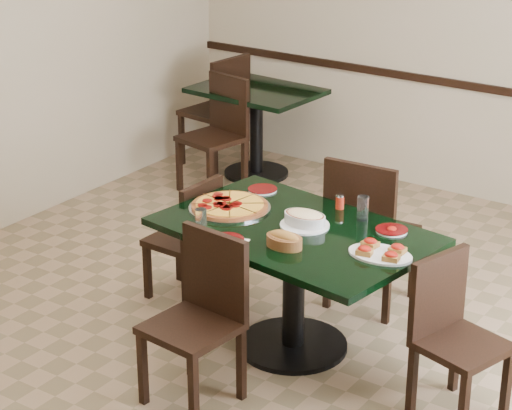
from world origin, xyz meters
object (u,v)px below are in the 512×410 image
Objects in this scene: lasagna_casserole at (305,219)px; pepperoni_pizza at (230,206)px; main_table at (294,258)px; back_chair_left at (221,105)px; bread_basket at (284,240)px; bruschetta_platter at (380,252)px; chair_near at (202,309)px; chair_far at (367,226)px; chair_left at (191,234)px; chair_right at (451,328)px; back_table at (256,115)px; back_chair_near at (219,127)px.

pepperoni_pizza is at bearing -176.08° from lasagna_casserole.
back_chair_left is at bearing 141.69° from main_table.
bread_basket is 0.51m from bruschetta_platter.
chair_near is 3.61m from back_chair_left.
lasagna_casserole reaches higher than main_table.
back_chair_left is (-2.28, 1.62, -0.01)m from chair_far.
chair_near is (-0.13, -0.68, -0.06)m from main_table.
chair_near is 1.13× the size of chair_left.
back_chair_left is at bearing -146.41° from chair_left.
chair_right is at bearing 60.04° from back_chair_left.
chair_far is at bearing 61.27° from back_chair_left.
main_table is at bearing 50.42° from back_chair_left.
bruschetta_platter is at bearing 22.64° from bread_basket.
chair_right is at bearing -7.10° from lasagna_casserole.
chair_left is 2.50m from back_chair_left.
chair_left is (-0.96, -0.50, -0.11)m from chair_far.
chair_near is at bearing -64.79° from pepperoni_pizza.
bruschetta_platter reaches higher than back_table.
pepperoni_pizza is (-0.33, 0.71, 0.26)m from chair_near.
bread_basket reaches higher than bruschetta_platter.
back_chair_left is (-0.31, 0.44, 0.03)m from back_chair_near.
chair_far is 0.87m from bruschetta_platter.
back_table is 3.65m from chair_right.
chair_far reaches higher than pepperoni_pizza.
bruschetta_platter is (0.53, -0.11, -0.02)m from lasagna_casserole.
main_table is at bearing -48.09° from back_table.
pepperoni_pizza is at bearing 101.90° from chair_right.
back_chair_left reaches higher than chair_right.
back_chair_near is (-0.07, -0.43, -0.01)m from back_table.
chair_near is 1.27m from chair_right.
back_chair_left is at bearing 136.43° from bruschetta_platter.
chair_near reaches higher than pepperoni_pizza.
back_chair_near reaches higher than chair_left.
bread_basket is 0.58× the size of bruschetta_platter.
back_chair_near reaches higher than back_table.
main_table is 0.50m from pepperoni_pizza.
main_table is 5.76× the size of lasagna_casserole.
chair_far is at bearing 48.34° from pepperoni_pizza.
chair_left is at bearing 161.61° from pepperoni_pizza.
main_table is 0.67m from chair_far.
bread_basket is at bearing -78.34° from lasagna_casserole.
chair_left is 0.83× the size of back_chair_left.
main_table is at bearing -33.15° from back_chair_near.
chair_right is (1.12, 0.60, -0.04)m from chair_near.
back_chair_near is 3.09m from bruschetta_platter.
lasagna_casserole is 0.54m from bruschetta_platter.
main_table is 1.64× the size of back_chair_left.
bread_basket is at bearing -161.44° from bruschetta_platter.
lasagna_casserole is at bearing 51.52° from back_chair_left.
chair_right is 3.44m from back_chair_near.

